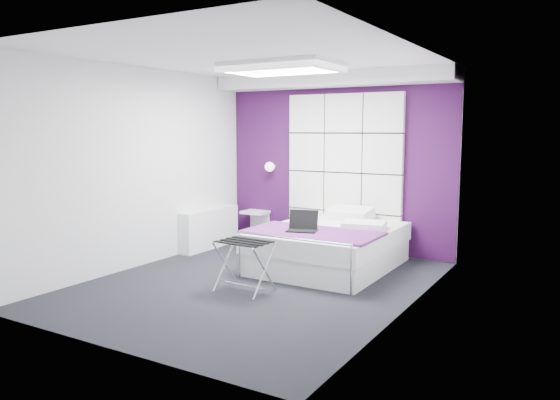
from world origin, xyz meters
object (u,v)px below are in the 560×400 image
object	(u,v)px
radiator	(209,228)
nightstand	(255,212)
luggage_rack	(244,266)
laptop	(304,226)
bed	(329,245)
wall_lamp	(271,167)

from	to	relation	value
radiator	nightstand	distance (m)	0.83
luggage_rack	laptop	world-z (taller)	laptop
radiator	laptop	world-z (taller)	laptop
bed	luggage_rack	xyz separation A→B (m)	(-0.36, -1.44, -0.01)
nightstand	laptop	distance (m)	2.12
nightstand	luggage_rack	size ratio (longest dim) A/B	0.69
bed	laptop	bearing A→B (deg)	-102.94
wall_lamp	luggage_rack	xyz separation A→B (m)	(1.09, -2.34, -0.94)
luggage_rack	laptop	size ratio (longest dim) A/B	1.60
nightstand	luggage_rack	bearing A→B (deg)	-59.33
laptop	bed	bearing A→B (deg)	60.86
bed	luggage_rack	world-z (taller)	bed
radiator	bed	distance (m)	2.10
wall_lamp	luggage_rack	world-z (taller)	wall_lamp
radiator	bed	world-z (taller)	bed
radiator	nightstand	world-z (taller)	radiator
bed	laptop	size ratio (longest dim) A/B	5.47
wall_lamp	nightstand	distance (m)	0.79
radiator	laptop	xyz separation A→B (m)	(1.98, -0.64, 0.32)
wall_lamp	bed	world-z (taller)	wall_lamp
radiator	luggage_rack	world-z (taller)	radiator
wall_lamp	bed	distance (m)	1.95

